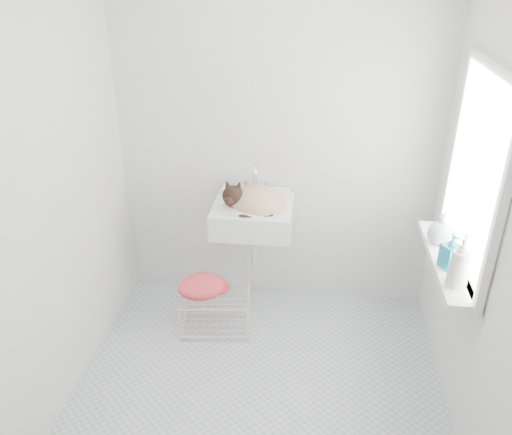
# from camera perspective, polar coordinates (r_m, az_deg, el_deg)

# --- Properties ---
(floor) EXTENTS (2.20, 2.00, 0.02)m
(floor) POSITION_cam_1_polar(r_m,az_deg,el_deg) (3.31, 0.34, -17.86)
(floor) COLOR silver
(floor) RESTS_ON ground
(back_wall) EXTENTS (2.20, 0.02, 2.50)m
(back_wall) POSITION_cam_1_polar(r_m,az_deg,el_deg) (3.51, 2.34, 9.03)
(back_wall) COLOR white
(back_wall) RESTS_ON ground
(right_wall) EXTENTS (0.02, 2.00, 2.50)m
(right_wall) POSITION_cam_1_polar(r_m,az_deg,el_deg) (2.70, 24.31, 0.80)
(right_wall) COLOR white
(right_wall) RESTS_ON ground
(left_wall) EXTENTS (0.02, 2.00, 2.50)m
(left_wall) POSITION_cam_1_polar(r_m,az_deg,el_deg) (2.91, -21.69, 3.16)
(left_wall) COLOR white
(left_wall) RESTS_ON ground
(window_glass) EXTENTS (0.01, 0.80, 1.00)m
(window_glass) POSITION_cam_1_polar(r_m,az_deg,el_deg) (2.83, 23.38, 4.41)
(window_glass) COLOR white
(window_glass) RESTS_ON right_wall
(window_frame) EXTENTS (0.04, 0.90, 1.10)m
(window_frame) POSITION_cam_1_polar(r_m,az_deg,el_deg) (2.83, 23.09, 4.44)
(window_frame) COLOR white
(window_frame) RESTS_ON right_wall
(windowsill) EXTENTS (0.16, 0.88, 0.04)m
(windowsill) POSITION_cam_1_polar(r_m,az_deg,el_deg) (3.03, 20.24, -4.56)
(windowsill) COLOR white
(windowsill) RESTS_ON right_wall
(sink) EXTENTS (0.53, 0.46, 0.21)m
(sink) POSITION_cam_1_polar(r_m,az_deg,el_deg) (3.43, -0.34, 1.41)
(sink) COLOR white
(sink) RESTS_ON back_wall
(faucet) EXTENTS (0.19, 0.13, 0.19)m
(faucet) POSITION_cam_1_polar(r_m,az_deg,el_deg) (3.54, 0.03, 4.71)
(faucet) COLOR silver
(faucet) RESTS_ON sink
(cat) EXTENTS (0.41, 0.33, 0.26)m
(cat) POSITION_cam_1_polar(r_m,az_deg,el_deg) (3.40, -0.15, 1.88)
(cat) COLOR tan
(cat) RESTS_ON sink
(wire_rack) EXTENTS (0.48, 0.36, 0.27)m
(wire_rack) POSITION_cam_1_polar(r_m,az_deg,el_deg) (3.63, -4.48, -10.06)
(wire_rack) COLOR silver
(wire_rack) RESTS_ON floor
(towel) EXTENTS (0.39, 0.33, 0.13)m
(towel) POSITION_cam_1_polar(r_m,az_deg,el_deg) (3.55, -6.01, -8.04)
(towel) COLOR #D56503
(towel) RESTS_ON wire_rack
(bottle_a) EXTENTS (0.12, 0.12, 0.23)m
(bottle_a) POSITION_cam_1_polar(r_m,az_deg,el_deg) (2.80, 21.15, -7.04)
(bottle_a) COLOR silver
(bottle_a) RESTS_ON windowsill
(bottle_b) EXTENTS (0.12, 0.12, 0.20)m
(bottle_b) POSITION_cam_1_polar(r_m,az_deg,el_deg) (2.94, 20.45, -5.13)
(bottle_b) COLOR teal
(bottle_b) RESTS_ON windowsill
(bottle_c) EXTENTS (0.18, 0.18, 0.19)m
(bottle_c) POSITION_cam_1_polar(r_m,az_deg,el_deg) (3.17, 19.53, -2.62)
(bottle_c) COLOR #B0C0CA
(bottle_c) RESTS_ON windowsill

